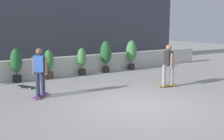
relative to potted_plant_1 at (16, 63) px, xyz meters
The scene contains 11 objects.
ground_plane 6.06m from the potted_plant_1, 67.74° to the right, with size 48.00×48.00×0.00m, color #9E9B96.
planter_wall 2.35m from the potted_plant_1, 11.20° to the left, with size 18.00×0.40×0.90m, color beige.
building_backdrop 5.54m from the potted_plant_1, 63.02° to the left, with size 20.00×2.08×6.50m.
potted_plant_1 is the anchor object (origin of this frame).
potted_plant_2 1.45m from the potted_plant_1, ahead, with size 0.43×0.43×1.32m.
potted_plant_3 3.13m from the potted_plant_1, ahead, with size 0.43×0.43×1.33m.
potted_plant_4 4.50m from the potted_plant_1, ahead, with size 0.57×0.57×1.62m.
potted_plant_5 6.14m from the potted_plant_1, ahead, with size 0.56×0.56×1.59m.
skater_by_wall_right 2.99m from the potted_plant_1, 89.37° to the right, with size 0.72×0.69×1.70m.
skater_far_right 6.39m from the potted_plant_1, 41.21° to the right, with size 0.82×0.55×1.70m.
skateboard_near_camera 1.55m from the potted_plant_1, 89.88° to the right, with size 0.57×0.79×0.08m.
Camera 1 is at (-5.25, -6.66, 2.54)m, focal length 44.95 mm.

